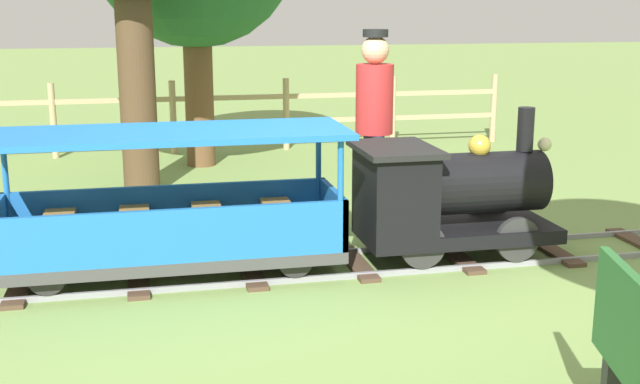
% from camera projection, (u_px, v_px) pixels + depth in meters
% --- Properties ---
extents(ground_plane, '(60.00, 60.00, 0.00)m').
position_uv_depth(ground_plane, '(291.00, 270.00, 5.61)').
color(ground_plane, '#75934C').
extents(track, '(0.77, 6.05, 0.04)m').
position_uv_depth(track, '(304.00, 267.00, 5.63)').
color(track, gray).
rests_on(track, ground_plane).
extents(locomotive, '(0.73, 1.45, 1.05)m').
position_uv_depth(locomotive, '(445.00, 195.00, 5.73)').
color(locomotive, black).
rests_on(locomotive, ground_plane).
extents(passenger_car, '(0.83, 2.35, 0.97)m').
position_uv_depth(passenger_car, '(172.00, 218.00, 5.35)').
color(passenger_car, '#3F3F3F').
rests_on(passenger_car, ground_plane).
extents(conductor_person, '(0.30, 0.30, 1.62)m').
position_uv_depth(conductor_person, '(374.00, 114.00, 6.40)').
color(conductor_person, '#282D47').
rests_on(conductor_person, ground_plane).
extents(fence_section, '(0.08, 7.13, 0.90)m').
position_uv_depth(fence_section, '(230.00, 113.00, 10.00)').
color(fence_section, tan).
rests_on(fence_section, ground_plane).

